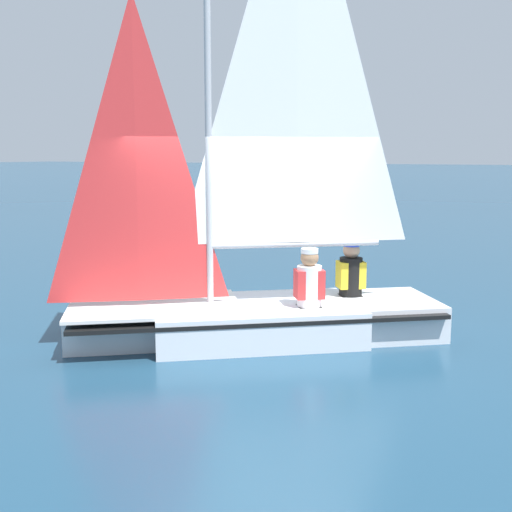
# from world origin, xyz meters

# --- Properties ---
(ground_plane) EXTENTS (260.00, 260.00, 0.00)m
(ground_plane) POSITION_xyz_m (0.00, 0.00, 0.00)
(ground_plane) COLOR navy
(sailboat_main) EXTENTS (4.51, 3.84, 6.17)m
(sailboat_main) POSITION_xyz_m (-0.02, -0.01, 0.85)
(sailboat_main) COLOR silver
(sailboat_main) RESTS_ON ground_plane
(sailor_helm) EXTENTS (0.43, 0.42, 1.16)m
(sailor_helm) POSITION_xyz_m (-0.65, -0.16, 0.63)
(sailor_helm) COLOR black
(sailor_helm) RESTS_ON ground_plane
(sailor_crew) EXTENTS (0.43, 0.42, 1.16)m
(sailor_crew) POSITION_xyz_m (-0.91, -0.96, 0.63)
(sailor_crew) COLOR black
(sailor_crew) RESTS_ON ground_plane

